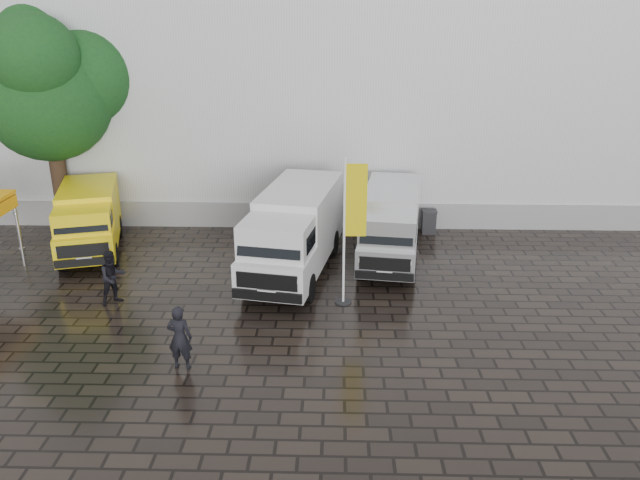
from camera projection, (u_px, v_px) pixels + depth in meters
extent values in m
plane|color=black|center=(310.00, 321.00, 17.52)|extent=(120.00, 120.00, 0.00)
cube|color=silver|center=(364.00, 57.00, 30.34)|extent=(44.00, 16.00, 12.00)
cube|color=gray|center=(368.00, 216.00, 24.74)|extent=(44.00, 0.15, 1.00)
cylinder|color=silver|center=(19.00, 231.00, 20.80)|extent=(0.10, 0.10, 2.52)
cylinder|color=black|center=(343.00, 302.00, 18.60)|extent=(0.50, 0.50, 0.04)
cylinder|color=white|center=(344.00, 233.00, 17.84)|extent=(0.07, 0.07, 4.42)
cube|color=#DCC30B|center=(356.00, 201.00, 17.49)|extent=(0.60, 0.03, 2.12)
cylinder|color=black|center=(59.00, 176.00, 24.07)|extent=(0.60, 0.60, 4.30)
sphere|color=#133E1A|center=(47.00, 97.00, 23.02)|extent=(4.72, 4.72, 4.72)
sphere|color=#133E1A|center=(34.00, 41.00, 23.19)|extent=(2.79, 2.79, 2.79)
cube|color=black|center=(429.00, 221.00, 24.21)|extent=(0.57, 0.57, 0.93)
imported|color=black|center=(180.00, 338.00, 14.97)|extent=(0.64, 0.45, 1.66)
imported|color=black|center=(113.00, 277.00, 18.34)|extent=(1.01, 1.00, 1.65)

